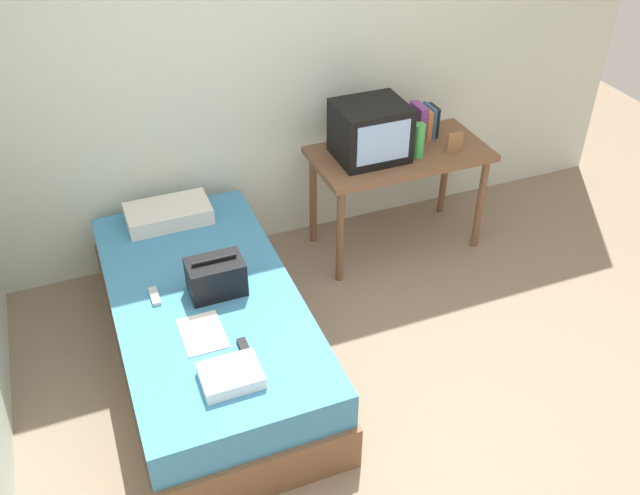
# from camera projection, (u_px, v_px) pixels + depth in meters

# --- Properties ---
(ground_plane) EXTENTS (8.00, 8.00, 0.00)m
(ground_plane) POSITION_uv_depth(u_px,v_px,m) (413.00, 429.00, 3.63)
(ground_plane) COLOR #84705B
(wall_back) EXTENTS (5.20, 0.10, 2.60)m
(wall_back) POSITION_uv_depth(u_px,v_px,m) (281.00, 57.00, 4.36)
(wall_back) COLOR silver
(wall_back) RESTS_ON ground
(bed) EXTENTS (1.00, 2.00, 0.49)m
(bed) POSITION_uv_depth(u_px,v_px,m) (208.00, 328.00, 3.90)
(bed) COLOR brown
(bed) RESTS_ON ground
(desk) EXTENTS (1.16, 0.60, 0.74)m
(desk) POSITION_uv_depth(u_px,v_px,m) (399.00, 164.00, 4.60)
(desk) COLOR brown
(desk) RESTS_ON ground
(tv) EXTENTS (0.44, 0.39, 0.36)m
(tv) POSITION_uv_depth(u_px,v_px,m) (370.00, 131.00, 4.38)
(tv) COLOR black
(tv) RESTS_ON desk
(water_bottle) EXTENTS (0.08, 0.08, 0.22)m
(water_bottle) POSITION_uv_depth(u_px,v_px,m) (418.00, 140.00, 4.42)
(water_bottle) COLOR green
(water_bottle) RESTS_ON desk
(book_row) EXTENTS (0.16, 0.17, 0.24)m
(book_row) POSITION_uv_depth(u_px,v_px,m) (424.00, 121.00, 4.64)
(book_row) COLOR #7A3D89
(book_row) RESTS_ON desk
(picture_frame) EXTENTS (0.11, 0.02, 0.14)m
(picture_frame) POSITION_uv_depth(u_px,v_px,m) (455.00, 142.00, 4.49)
(picture_frame) COLOR olive
(picture_frame) RESTS_ON desk
(pillow) EXTENTS (0.51, 0.29, 0.10)m
(pillow) POSITION_uv_depth(u_px,v_px,m) (168.00, 214.00, 4.30)
(pillow) COLOR silver
(pillow) RESTS_ON bed
(handbag) EXTENTS (0.30, 0.20, 0.23)m
(handbag) POSITION_uv_depth(u_px,v_px,m) (216.00, 277.00, 3.72)
(handbag) COLOR black
(handbag) RESTS_ON bed
(magazine) EXTENTS (0.21, 0.29, 0.01)m
(magazine) POSITION_uv_depth(u_px,v_px,m) (202.00, 333.00, 3.51)
(magazine) COLOR white
(magazine) RESTS_ON bed
(remote_dark) EXTENTS (0.04, 0.16, 0.02)m
(remote_dark) POSITION_uv_depth(u_px,v_px,m) (245.00, 350.00, 3.40)
(remote_dark) COLOR black
(remote_dark) RESTS_ON bed
(remote_silver) EXTENTS (0.04, 0.14, 0.02)m
(remote_silver) POSITION_uv_depth(u_px,v_px,m) (155.00, 296.00, 3.73)
(remote_silver) COLOR #B7B7BC
(remote_silver) RESTS_ON bed
(folded_towel) EXTENTS (0.28, 0.22, 0.06)m
(folded_towel) POSITION_uv_depth(u_px,v_px,m) (231.00, 376.00, 3.23)
(folded_towel) COLOR white
(folded_towel) RESTS_ON bed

